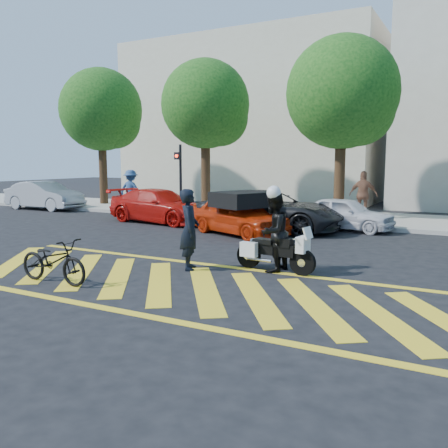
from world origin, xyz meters
The scene contains 19 objects.
ground centered at (0.00, 0.00, 0.00)m, with size 90.00×90.00×0.00m, color black.
sidewalk centered at (0.00, 12.00, 0.07)m, with size 60.00×5.00×0.15m, color #9E998E.
crosswalk centered at (-0.04, 0.00, 0.00)m, with size 12.33×4.00×0.01m.
building_left centered at (-8.00, 21.00, 5.00)m, with size 16.00×8.00×10.00m, color beige.
tree_far_left centered at (-12.87, 12.06, 5.05)m, with size 4.40×4.40×7.41m.
tree_left centered at (-6.37, 12.06, 4.99)m, with size 4.20×4.20×7.26m.
tree_center centered at (0.13, 12.06, 5.10)m, with size 4.60×4.60×7.56m.
signal_pole centered at (-6.50, 9.74, 1.92)m, with size 0.28×0.43×3.20m.
officer_bike centered at (-0.67, 1.29, 0.93)m, with size 0.68×0.45×1.87m, color black.
bicycle centered at (-2.47, -1.10, 0.47)m, with size 0.62×1.79×0.94m, color black.
police_motorcycle centered at (1.13, 2.00, 0.47)m, with size 1.97×0.67×0.87m.
officer_moto centered at (1.12, 2.00, 0.90)m, with size 0.88×0.68×1.81m, color black.
red_convertible centered at (-1.96, 6.44, 0.67)m, with size 1.59×3.94×1.34m, color #BA2808.
parked_far_left centered at (-14.47, 9.20, 0.72)m, with size 1.52×4.35×1.43m, color #94979B.
parked_left centered at (-6.20, 7.80, 0.68)m, with size 1.89×4.65×1.35m, color #B7110B.
parked_mid_left centered at (-1.40, 7.80, 0.73)m, with size 2.41×5.22×1.45m, color black.
parked_mid_right centered at (0.96, 9.20, 0.60)m, with size 1.42×3.52×1.20m, color silver.
pedestrian_left centered at (-9.61, 10.17, 1.10)m, with size 1.23×0.71×1.91m, color #2D4D7D.
pedestrian_right centered at (1.05, 11.79, 1.12)m, with size 1.13×0.47×1.93m, color brown.
Camera 1 is at (5.12, -7.86, 2.52)m, focal length 38.00 mm.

